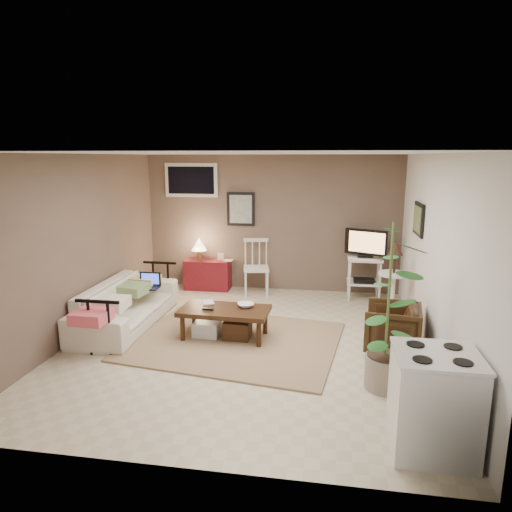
% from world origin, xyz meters
% --- Properties ---
extents(floor, '(5.00, 5.00, 0.00)m').
position_xyz_m(floor, '(0.00, 0.00, 0.00)').
color(floor, '#C1B293').
rests_on(floor, ground).
extents(art_back, '(0.50, 0.03, 0.60)m').
position_xyz_m(art_back, '(-0.55, 2.48, 1.45)').
color(art_back, black).
extents(art_right, '(0.03, 0.60, 0.45)m').
position_xyz_m(art_right, '(2.23, 1.05, 1.52)').
color(art_right, black).
extents(window, '(0.96, 0.03, 0.60)m').
position_xyz_m(window, '(-1.45, 2.48, 1.95)').
color(window, silver).
extents(rug, '(2.86, 2.42, 0.02)m').
position_xyz_m(rug, '(-0.16, -0.02, 0.01)').
color(rug, '#927C55').
rests_on(rug, floor).
extents(coffee_table, '(1.19, 0.65, 0.44)m').
position_xyz_m(coffee_table, '(-0.32, 0.07, 0.25)').
color(coffee_table, '#361E0E').
rests_on(coffee_table, floor).
extents(sofa, '(0.61, 2.09, 0.82)m').
position_xyz_m(sofa, '(-1.80, 0.34, 0.41)').
color(sofa, beige).
rests_on(sofa, floor).
extents(sofa_pillows, '(0.40, 1.99, 0.14)m').
position_xyz_m(sofa_pillows, '(-1.75, 0.10, 0.50)').
color(sofa_pillows, '#F0E2C7').
rests_on(sofa_pillows, sofa).
extents(sofa_end_rails, '(0.56, 2.09, 0.70)m').
position_xyz_m(sofa_end_rails, '(-1.68, 0.34, 0.35)').
color(sofa_end_rails, black).
rests_on(sofa_end_rails, floor).
extents(laptop, '(0.32, 0.23, 0.22)m').
position_xyz_m(laptop, '(-1.60, 0.70, 0.53)').
color(laptop, black).
rests_on(laptop, sofa).
extents(red_console, '(0.81, 0.36, 0.94)m').
position_xyz_m(red_console, '(-1.15, 2.29, 0.32)').
color(red_console, maroon).
rests_on(red_console, floor).
extents(spindle_chair, '(0.50, 0.50, 0.96)m').
position_xyz_m(spindle_chair, '(-0.22, 2.16, 0.45)').
color(spindle_chair, silver).
rests_on(spindle_chair, floor).
extents(tv_stand, '(0.67, 0.46, 1.19)m').
position_xyz_m(tv_stand, '(1.62, 2.15, 0.63)').
color(tv_stand, silver).
rests_on(tv_stand, floor).
extents(side_table, '(0.44, 0.44, 1.17)m').
position_xyz_m(side_table, '(1.96, 1.19, 0.73)').
color(side_table, silver).
rests_on(side_table, floor).
extents(armchair, '(0.69, 0.72, 0.66)m').
position_xyz_m(armchair, '(1.82, 0.00, 0.33)').
color(armchair, black).
rests_on(armchair, floor).
extents(potted_plant, '(0.44, 0.44, 1.77)m').
position_xyz_m(potted_plant, '(1.62, -0.96, 0.94)').
color(potted_plant, gray).
rests_on(potted_plant, floor).
extents(stove, '(0.66, 0.61, 0.86)m').
position_xyz_m(stove, '(1.89, -1.96, 0.43)').
color(stove, silver).
rests_on(stove, floor).
extents(bowl, '(0.22, 0.12, 0.21)m').
position_xyz_m(bowl, '(-0.05, 0.18, 0.52)').
color(bowl, '#361E0E').
rests_on(bowl, coffee_table).
extents(book_table, '(0.14, 0.07, 0.20)m').
position_xyz_m(book_table, '(-0.65, 0.23, 0.52)').
color(book_table, '#361E0E').
rests_on(book_table, coffee_table).
extents(book_console, '(0.15, 0.02, 0.21)m').
position_xyz_m(book_console, '(-0.82, 2.26, 0.64)').
color(book_console, '#361E0E').
rests_on(book_console, red_console).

